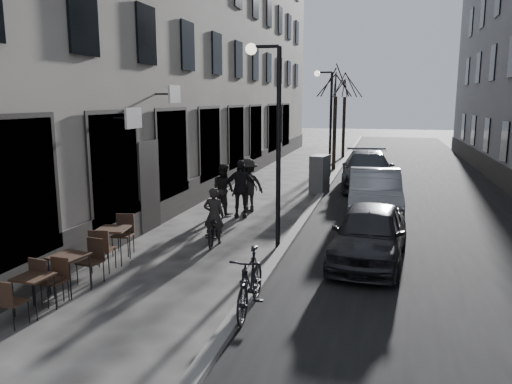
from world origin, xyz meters
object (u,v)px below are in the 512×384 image
at_px(car_near, 370,234).
at_px(bicycle, 214,226).
at_px(tree_near, 336,82).
at_px(utility_cabinet, 320,175).
at_px(pedestrian_far, 240,189).
at_px(car_far, 367,170).
at_px(tree_far, 345,85).
at_px(bistro_set_b, 70,270).
at_px(car_mid, 375,193).
at_px(moped, 250,282).
at_px(streetlamp_near, 272,124).
at_px(bistro_set_c, 113,241).
at_px(streetlamp_far, 327,112).
at_px(pedestrian_near, 223,189).
at_px(pedestrian_mid, 248,185).
at_px(bistro_set_a, 34,291).

bearing_deg(car_near, bicycle, 176.59).
relative_size(tree_near, utility_cabinet, 3.66).
xyz_separation_m(pedestrian_far, car_far, (3.76, 6.62, -0.16)).
relative_size(tree_far, bistro_set_b, 3.56).
xyz_separation_m(tree_near, car_mid, (2.40, -10.80, -3.91)).
relative_size(bistro_set_b, moped, 0.85).
bearing_deg(car_far, pedestrian_far, -123.40).
height_order(tree_near, car_far, tree_near).
bearing_deg(streetlamp_near, bistro_set_c, -147.29).
xyz_separation_m(pedestrian_far, car_near, (4.18, -3.60, -0.25)).
height_order(streetlamp_far, bicycle, streetlamp_far).
distance_m(streetlamp_far, bicycle, 12.42).
bearing_deg(car_far, car_near, -91.43).
bearing_deg(bistro_set_c, streetlamp_far, 68.28).
distance_m(bicycle, moped, 4.48).
bearing_deg(pedestrian_near, pedestrian_mid, -114.62).
height_order(bistro_set_c, bicycle, bistro_set_c).
height_order(bistro_set_c, pedestrian_mid, pedestrian_mid).
height_order(streetlamp_far, tree_far, tree_far).
height_order(pedestrian_far, car_far, pedestrian_far).
distance_m(streetlamp_far, utility_cabinet, 4.93).
bearing_deg(utility_cabinet, pedestrian_far, -103.20).
xyz_separation_m(streetlamp_near, bistro_set_c, (-3.28, -2.11, -2.66)).
bearing_deg(moped, car_far, 81.50).
bearing_deg(pedestrian_near, tree_near, -72.70).
distance_m(bistro_set_b, pedestrian_far, 7.20).
height_order(tree_far, moped, tree_far).
relative_size(bistro_set_a, car_mid, 0.31).
bearing_deg(streetlamp_far, pedestrian_mid, -101.51).
height_order(pedestrian_near, moped, pedestrian_near).
xyz_separation_m(bistro_set_c, pedestrian_near, (0.92, 5.40, 0.34)).
distance_m(streetlamp_far, car_far, 3.94).
height_order(tree_near, bicycle, tree_near).
bearing_deg(car_far, bistro_set_b, -114.55).
bearing_deg(bicycle, pedestrian_mid, -98.79).
relative_size(streetlamp_near, car_far, 0.96).
bearing_deg(pedestrian_mid, car_mid, 140.95).
relative_size(tree_far, car_mid, 1.24).
bearing_deg(bicycle, streetlamp_far, -107.93).
bearing_deg(bistro_set_a, car_far, 74.33).
distance_m(tree_far, car_near, 22.07).
bearing_deg(utility_cabinet, car_mid, -47.92).
height_order(pedestrian_near, car_mid, pedestrian_near).
distance_m(bicycle, pedestrian_far, 3.09).
height_order(utility_cabinet, car_near, utility_cabinet).
xyz_separation_m(utility_cabinet, moped, (0.28, -11.69, -0.21)).
distance_m(utility_cabinet, car_far, 2.66).
height_order(bistro_set_a, pedestrian_mid, pedestrian_mid).
distance_m(streetlamp_near, pedestrian_near, 4.67).
relative_size(pedestrian_near, pedestrian_mid, 0.93).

